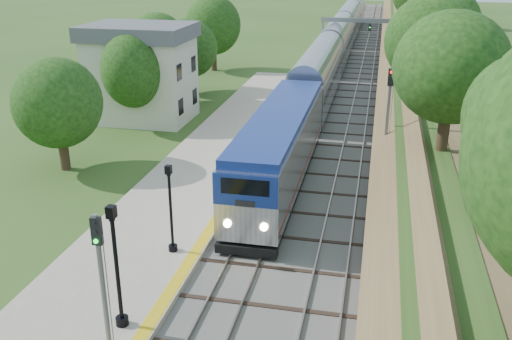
% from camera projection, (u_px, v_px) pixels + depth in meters
% --- Properties ---
extents(trackbed, '(9.50, 170.00, 0.28)m').
position_uv_depth(trackbed, '(352.00, 63.00, 73.22)').
color(trackbed, '#4C4944').
rests_on(trackbed, ground).
extents(platform, '(6.40, 68.00, 0.38)m').
position_uv_depth(platform, '(190.00, 188.00, 34.51)').
color(platform, '#9D947F').
rests_on(platform, ground).
extents(yellow_stripe, '(0.55, 68.00, 0.01)m').
position_uv_depth(yellow_stripe, '(236.00, 188.00, 33.87)').
color(yellow_stripe, gold).
rests_on(yellow_stripe, platform).
extents(embankment, '(10.64, 170.00, 11.70)m').
position_uv_depth(embankment, '(421.00, 50.00, 70.88)').
color(embankment, brown).
rests_on(embankment, ground).
extents(station_building, '(8.60, 6.60, 8.00)m').
position_uv_depth(station_building, '(141.00, 72.00, 47.60)').
color(station_building, beige).
rests_on(station_building, ground).
extents(signal_gantry, '(8.40, 0.38, 6.20)m').
position_uv_depth(signal_gantry, '(356.00, 30.00, 66.84)').
color(signal_gantry, slate).
rests_on(signal_gantry, ground).
extents(trees_behind_platform, '(7.82, 53.32, 7.21)m').
position_uv_depth(trees_behind_platform, '(125.00, 95.00, 38.38)').
color(trees_behind_platform, '#332316').
rests_on(trees_behind_platform, ground).
extents(train, '(3.06, 101.74, 4.50)m').
position_uv_depth(train, '(337.00, 47.00, 71.34)').
color(train, black).
rests_on(train, trackbed).
extents(lamppost_mid, '(0.49, 0.49, 4.93)m').
position_uv_depth(lamppost_mid, '(117.00, 274.00, 20.81)').
color(lamppost_mid, black).
rests_on(lamppost_mid, platform).
extents(lamppost_far, '(0.42, 0.42, 4.29)m').
position_uv_depth(lamppost_far, '(171.00, 214.00, 26.21)').
color(lamppost_far, black).
rests_on(lamppost_far, platform).
extents(signal_platform, '(0.32, 0.26, 5.54)m').
position_uv_depth(signal_platform, '(101.00, 274.00, 18.58)').
color(signal_platform, slate).
rests_on(signal_platform, platform).
extents(signal_farside, '(0.37, 0.29, 6.73)m').
position_uv_depth(signal_farside, '(388.00, 108.00, 36.30)').
color(signal_farside, slate).
rests_on(signal_farside, ground).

